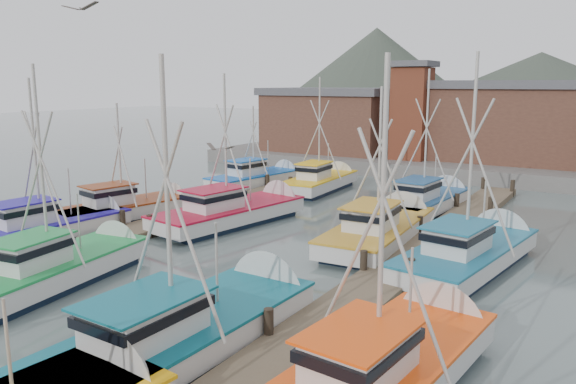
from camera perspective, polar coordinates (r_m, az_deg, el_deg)
The scene contains 21 objects.
ground at distance 22.63m, azimuth -12.03°, elevation -9.58°, with size 260.00×260.00×0.00m, color #50605E.
dock_left at distance 30.08m, azimuth -16.46°, elevation -4.20°, with size 2.30×46.00×1.50m.
dock_right at distance 22.14m, azimuth 9.03°, elevation -9.36°, with size 2.30×46.00×1.50m.
quay at distance 54.76m, azimuth 15.60°, elevation 2.97°, with size 44.00×16.00×1.20m, color slate.
shed_left at distance 56.57m, azimuth 4.38°, elevation 7.39°, with size 12.72×8.48×6.20m.
shed_center at distance 53.05m, azimuth 22.10°, elevation 6.77°, with size 14.84×9.54×6.90m.
lookout_tower at distance 51.11m, azimuth 12.45°, elevation 8.15°, with size 3.60×3.60×8.50m.
distant_hills at distance 140.75m, azimuth 20.36°, elevation 7.12°, with size 175.00×140.00×42.00m.
boat_4 at distance 24.35m, azimuth -21.82°, elevation -6.97°, with size 3.89×9.19×9.31m.
boat_5 at distance 17.46m, azimuth -9.64°, elevation -13.45°, with size 3.96×10.57×9.61m.
boat_6 at distance 30.96m, azimuth -22.63°, elevation -3.28°, with size 3.67×9.24×8.89m.
boat_7 at distance 15.47m, azimuth 10.41°, elevation -16.84°, with size 3.87×9.68×9.38m.
boat_8 at distance 32.12m, azimuth -5.19°, elevation -1.97°, with size 4.65×10.38×9.31m.
boat_9 at distance 28.61m, azimuth 9.58°, elevation -3.70°, with size 3.64×10.05×8.62m.
boat_10 at distance 34.07m, azimuth -15.48°, elevation -1.58°, with size 4.33×8.98×7.48m.
boat_11 at distance 25.69m, azimuth 18.22°, elevation -5.79°, with size 4.38×10.12×10.01m.
boat_12 at distance 41.94m, azimuth 3.55°, elevation 1.12°, with size 3.60×8.81×9.02m.
boat_13 at distance 35.84m, azimuth 14.02°, elevation -0.89°, with size 3.81×9.42×9.49m.
boat_14 at distance 43.28m, azimuth -2.88°, elevation 1.43°, with size 3.95×9.01×6.92m.
gull_near at distance 17.77m, azimuth -20.38°, elevation 17.14°, with size 1.55×0.63×0.24m.
gull_far at distance 19.66m, azimuth -6.89°, elevation 4.48°, with size 1.48×0.65×0.24m.
Camera 1 is at (14.80, -15.22, 7.86)m, focal length 35.00 mm.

